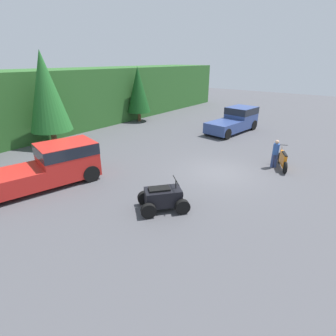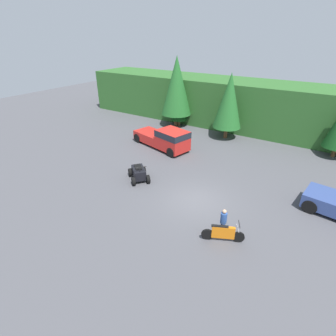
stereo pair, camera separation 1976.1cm
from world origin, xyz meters
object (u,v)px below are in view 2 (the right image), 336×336
(quad_atv, at_px, (139,173))
(rider_person, at_px, (223,221))
(pickup_truck_red, at_px, (165,138))
(dirt_bike, at_px, (223,233))

(quad_atv, relative_size, rider_person, 1.44)
(pickup_truck_red, distance_m, rider_person, 11.99)
(rider_person, bearing_deg, pickup_truck_red, 102.28)
(quad_atv, bearing_deg, dirt_bike, 20.85)
(dirt_bike, bearing_deg, pickup_truck_red, 111.43)
(pickup_truck_red, xyz_separation_m, dirt_bike, (9.06, -8.47, -0.54))
(pickup_truck_red, height_order, dirt_bike, pickup_truck_red)
(dirt_bike, distance_m, quad_atv, 8.01)
(dirt_bike, bearing_deg, rider_person, 90.39)
(quad_atv, bearing_deg, pickup_truck_red, 144.75)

